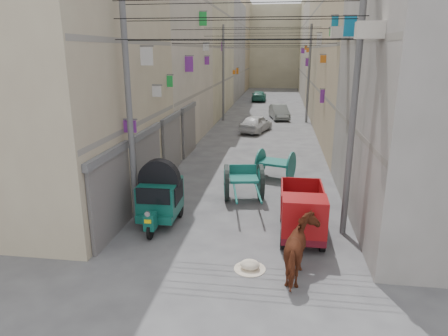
% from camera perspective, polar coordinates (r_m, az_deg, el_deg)
% --- Properties ---
extents(building_row_left, '(8.00, 62.00, 14.00)m').
position_cam_1_polar(building_row_left, '(41.86, -5.10, 17.09)').
color(building_row_left, tan).
rests_on(building_row_left, ground).
extents(building_row_right, '(8.00, 62.00, 14.00)m').
position_cam_1_polar(building_row_right, '(41.33, 18.04, 16.40)').
color(building_row_right, gray).
rests_on(building_row_right, ground).
extents(end_cap_building, '(22.00, 10.00, 13.00)m').
position_cam_1_polar(end_cap_building, '(72.69, 7.29, 16.71)').
color(end_cap_building, '#B7AF90').
rests_on(end_cap_building, ground).
extents(shutters_left, '(0.18, 14.40, 2.88)m').
position_cam_1_polar(shutters_left, '(18.37, -8.93, 2.39)').
color(shutters_left, '#454449').
rests_on(shutters_left, ground).
extents(signboards, '(8.22, 40.52, 5.67)m').
position_cam_1_polar(signboards, '(28.47, 5.35, 11.37)').
color(signboards, orange).
rests_on(signboards, ground).
extents(ac_units, '(0.70, 6.55, 3.35)m').
position_cam_1_polar(ac_units, '(14.60, 18.32, 21.76)').
color(ac_units, '#BBB4A7').
rests_on(ac_units, ground).
extents(utility_poles, '(7.40, 22.20, 8.00)m').
position_cam_1_polar(utility_poles, '(23.78, 4.82, 11.79)').
color(utility_poles, '#565659').
rests_on(utility_poles, ground).
extents(overhead_cables, '(7.40, 22.52, 1.12)m').
position_cam_1_polar(overhead_cables, '(21.14, 4.56, 18.74)').
color(overhead_cables, black).
rests_on(overhead_cables, ground).
extents(auto_rickshaw, '(1.47, 2.53, 1.77)m').
position_cam_1_polar(auto_rickshaw, '(14.11, -9.13, -3.85)').
color(auto_rickshaw, black).
rests_on(auto_rickshaw, ground).
extents(tonga_cart, '(1.78, 3.47, 1.49)m').
position_cam_1_polar(tonga_cart, '(16.18, 2.82, -1.99)').
color(tonga_cart, black).
rests_on(tonga_cart, ground).
extents(mini_truck, '(1.39, 3.05, 1.71)m').
position_cam_1_polar(mini_truck, '(12.99, 11.14, -6.81)').
color(mini_truck, black).
rests_on(mini_truck, ground).
extents(second_cart, '(1.95, 1.83, 1.41)m').
position_cam_1_polar(second_cart, '(18.96, 7.37, 0.57)').
color(second_cart, '#145A51').
rests_on(second_cart, ground).
extents(feed_sack, '(0.55, 0.44, 0.28)m').
position_cam_1_polar(feed_sack, '(11.47, 3.71, -13.62)').
color(feed_sack, beige).
rests_on(feed_sack, ground).
extents(horse, '(1.08, 2.02, 1.63)m').
position_cam_1_polar(horse, '(10.93, 11.03, -11.47)').
color(horse, brown).
rests_on(horse, ground).
extents(distant_car_white, '(2.59, 4.12, 1.31)m').
position_cam_1_polar(distant_car_white, '(30.29, 4.60, 6.38)').
color(distant_car_white, '#BDBDBD').
rests_on(distant_car_white, ground).
extents(distant_car_grey, '(2.05, 4.04, 1.27)m').
position_cam_1_polar(distant_car_grey, '(36.50, 7.87, 7.95)').
color(distant_car_grey, slate).
rests_on(distant_car_grey, ground).
extents(distant_car_green, '(1.78, 4.20, 1.21)m').
position_cam_1_polar(distant_car_green, '(49.79, 5.02, 10.21)').
color(distant_car_green, '#216252').
rests_on(distant_car_green, ground).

